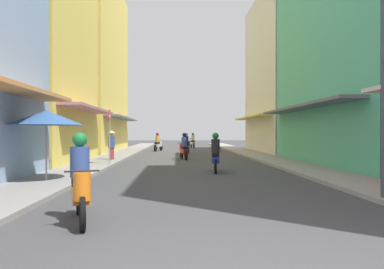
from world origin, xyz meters
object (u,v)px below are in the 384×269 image
(motorbike_white, at_px, (193,141))
(vendor_umbrella, at_px, (46,118))
(motorbike_silver, at_px, (158,143))
(motorbike_red, at_px, (184,148))
(street_sign_no_entry, at_px, (109,130))
(pedestrian_foreground, at_px, (112,144))
(motorbike_blue, at_px, (215,155))
(motorbike_orange, at_px, (80,182))
(motorbike_black, at_px, (187,144))

(motorbike_white, distance_m, vendor_umbrella, 26.88)
(motorbike_white, relative_size, motorbike_silver, 1.04)
(motorbike_red, relative_size, street_sign_no_entry, 0.68)
(pedestrian_foreground, height_order, street_sign_no_entry, street_sign_no_entry)
(motorbike_silver, distance_m, pedestrian_foreground, 11.44)
(motorbike_red, xyz_separation_m, motorbike_blue, (1.12, -6.88, 0.00))
(motorbike_red, xyz_separation_m, street_sign_no_entry, (-3.53, -4.45, 1.01))
(motorbike_orange, bearing_deg, motorbike_red, 81.82)
(motorbike_red, distance_m, pedestrian_foreground, 4.24)
(motorbike_orange, bearing_deg, motorbike_white, 83.82)
(motorbike_blue, bearing_deg, motorbike_black, 93.71)
(motorbike_blue, xyz_separation_m, motorbike_black, (-0.80, 12.40, 0.00))
(vendor_umbrella, xyz_separation_m, street_sign_no_entry, (0.90, 5.56, -0.32))
(motorbike_red, distance_m, motorbike_blue, 6.97)
(motorbike_white, xyz_separation_m, motorbike_red, (-1.23, -16.23, 0.00))
(motorbike_white, relative_size, motorbike_red, 1.00)
(motorbike_white, xyz_separation_m, motorbike_silver, (-3.24, -6.46, 0.00))
(motorbike_blue, relative_size, motorbike_silver, 1.05)
(motorbike_white, bearing_deg, motorbike_blue, -90.28)
(motorbike_blue, bearing_deg, motorbike_white, 89.72)
(motorbike_silver, bearing_deg, vendor_umbrella, -96.99)
(motorbike_black, bearing_deg, street_sign_no_entry, -111.11)
(motorbike_silver, relative_size, pedestrian_foreground, 1.01)
(vendor_umbrella, bearing_deg, motorbike_red, 66.14)
(motorbike_blue, distance_m, pedestrian_foreground, 7.42)
(vendor_umbrella, bearing_deg, motorbike_orange, -64.46)
(motorbike_white, distance_m, pedestrian_foreground, 18.47)
(motorbike_white, relative_size, motorbike_blue, 0.99)
(street_sign_no_entry, bearing_deg, motorbike_orange, -82.32)
(motorbike_orange, height_order, motorbike_blue, same)
(pedestrian_foreground, height_order, vendor_umbrella, vendor_umbrella)
(motorbike_silver, distance_m, vendor_umbrella, 19.98)
(motorbike_orange, distance_m, street_sign_no_entry, 10.52)
(motorbike_red, height_order, motorbike_silver, same)
(motorbike_orange, distance_m, motorbike_black, 20.48)
(motorbike_silver, bearing_deg, motorbike_white, 63.39)
(motorbike_silver, height_order, pedestrian_foreground, pedestrian_foreground)
(motorbike_silver, bearing_deg, street_sign_no_entry, -96.12)
(motorbike_blue, xyz_separation_m, vendor_umbrella, (-5.55, -3.13, 1.33))
(pedestrian_foreground, xyz_separation_m, street_sign_no_entry, (0.44, -2.96, 0.75))
(motorbike_white, bearing_deg, motorbike_silver, -116.61)
(motorbike_red, relative_size, motorbike_blue, 0.99)
(motorbike_silver, xyz_separation_m, vendor_umbrella, (-2.43, -19.78, 1.33))
(motorbike_blue, distance_m, vendor_umbrella, 6.51)
(motorbike_red, relative_size, vendor_umbrella, 0.79)
(pedestrian_foreground, relative_size, street_sign_no_entry, 0.65)
(motorbike_red, bearing_deg, motorbike_blue, -80.75)
(motorbike_black, bearing_deg, motorbike_orange, -96.86)
(motorbike_orange, xyz_separation_m, pedestrian_foreground, (-1.83, 13.33, 0.26))
(street_sign_no_entry, bearing_deg, motorbike_black, 68.89)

